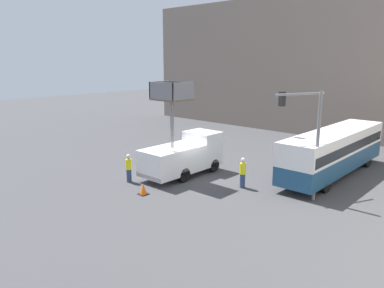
{
  "coord_description": "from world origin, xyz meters",
  "views": [
    {
      "loc": [
        16.3,
        -17.42,
        7.74
      ],
      "look_at": [
        -0.68,
        1.15,
        2.03
      ],
      "focal_mm": 35.0,
      "sensor_mm": 36.0,
      "label": 1
    }
  ],
  "objects_px": {
    "city_bus": "(334,149)",
    "traffic_cone_near_truck": "(143,190)",
    "road_worker_near_truck": "(129,168)",
    "road_worker_directing": "(243,173)",
    "traffic_light_pole": "(304,124)",
    "utility_truck": "(184,153)"
  },
  "relations": [
    {
      "from": "road_worker_near_truck",
      "to": "road_worker_directing",
      "type": "bearing_deg",
      "value": 11.85
    },
    {
      "from": "city_bus",
      "to": "road_worker_directing",
      "type": "relative_size",
      "value": 6.2
    },
    {
      "from": "traffic_light_pole",
      "to": "road_worker_near_truck",
      "type": "bearing_deg",
      "value": -148.49
    },
    {
      "from": "utility_truck",
      "to": "road_worker_directing",
      "type": "relative_size",
      "value": 3.34
    },
    {
      "from": "city_bus",
      "to": "traffic_light_pole",
      "type": "xyz_separation_m",
      "value": [
        -0.04,
        -4.75,
        2.31
      ]
    },
    {
      "from": "traffic_light_pole",
      "to": "road_worker_directing",
      "type": "height_order",
      "value": "traffic_light_pole"
    },
    {
      "from": "traffic_light_pole",
      "to": "road_worker_directing",
      "type": "relative_size",
      "value": 3.2
    },
    {
      "from": "city_bus",
      "to": "road_worker_near_truck",
      "type": "bearing_deg",
      "value": 145.0
    },
    {
      "from": "traffic_cone_near_truck",
      "to": "city_bus",
      "type": "bearing_deg",
      "value": 59.22
    },
    {
      "from": "city_bus",
      "to": "traffic_cone_near_truck",
      "type": "bearing_deg",
      "value": 155.7
    },
    {
      "from": "utility_truck",
      "to": "city_bus",
      "type": "relative_size",
      "value": 0.54
    },
    {
      "from": "city_bus",
      "to": "traffic_cone_near_truck",
      "type": "height_order",
      "value": "city_bus"
    },
    {
      "from": "utility_truck",
      "to": "traffic_light_pole",
      "type": "height_order",
      "value": "utility_truck"
    },
    {
      "from": "city_bus",
      "to": "road_worker_near_truck",
      "type": "height_order",
      "value": "city_bus"
    },
    {
      "from": "road_worker_near_truck",
      "to": "city_bus",
      "type": "bearing_deg",
      "value": 26.7
    },
    {
      "from": "road_worker_directing",
      "to": "traffic_cone_near_truck",
      "type": "relative_size",
      "value": 3.04
    },
    {
      "from": "utility_truck",
      "to": "city_bus",
      "type": "height_order",
      "value": "utility_truck"
    },
    {
      "from": "traffic_light_pole",
      "to": "utility_truck",
      "type": "bearing_deg",
      "value": -164.38
    },
    {
      "from": "road_worker_near_truck",
      "to": "road_worker_directing",
      "type": "distance_m",
      "value": 7.26
    },
    {
      "from": "traffic_cone_near_truck",
      "to": "road_worker_near_truck",
      "type": "bearing_deg",
      "value": 160.16
    },
    {
      "from": "city_bus",
      "to": "road_worker_near_truck",
      "type": "xyz_separation_m",
      "value": [
        -9.11,
        -10.31,
        -0.9
      ]
    },
    {
      "from": "traffic_light_pole",
      "to": "road_worker_directing",
      "type": "xyz_separation_m",
      "value": [
        -3.03,
        -1.54,
        -3.18
      ]
    }
  ]
}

